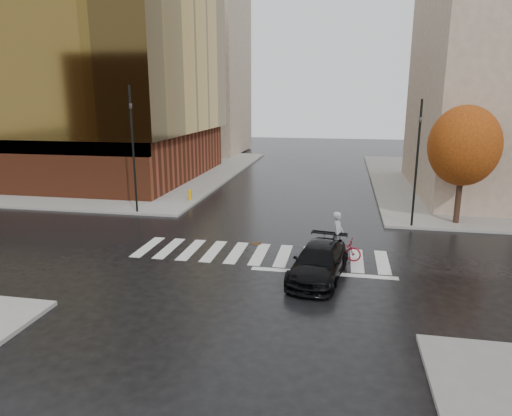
# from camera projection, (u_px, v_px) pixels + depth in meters

# --- Properties ---
(ground) EXTENTS (120.00, 120.00, 0.00)m
(ground) POSITION_uv_depth(u_px,v_px,m) (258.00, 258.00, 20.56)
(ground) COLOR black
(ground) RESTS_ON ground
(sidewalk_nw) EXTENTS (30.00, 30.00, 0.15)m
(sidewalk_nw) POSITION_uv_depth(u_px,v_px,m) (86.00, 170.00, 44.42)
(sidewalk_nw) COLOR gray
(sidewalk_nw) RESTS_ON ground
(crosswalk) EXTENTS (12.00, 3.00, 0.01)m
(crosswalk) POSITION_uv_depth(u_px,v_px,m) (260.00, 254.00, 21.04)
(crosswalk) COLOR silver
(crosswalk) RESTS_ON ground
(office_glass) EXTENTS (27.00, 19.00, 16.00)m
(office_glass) POSITION_uv_depth(u_px,v_px,m) (49.00, 82.00, 39.76)
(office_glass) COLOR maroon
(office_glass) RESTS_ON sidewalk_nw
(building_nw_far) EXTENTS (14.00, 12.00, 20.00)m
(building_nw_far) POSITION_uv_depth(u_px,v_px,m) (186.00, 70.00, 56.33)
(building_nw_far) COLOR gray
(building_nw_far) RESTS_ON sidewalk_nw
(tree_ne_a) EXTENTS (3.80, 3.80, 6.50)m
(tree_ne_a) POSITION_uv_depth(u_px,v_px,m) (464.00, 146.00, 24.71)
(tree_ne_a) COLOR black
(tree_ne_a) RESTS_ON sidewalk_ne
(sedan) EXTENTS (2.55, 4.84, 1.34)m
(sedan) POSITION_uv_depth(u_px,v_px,m) (319.00, 262.00, 18.16)
(sedan) COLOR black
(sedan) RESTS_ON ground
(cyclist) EXTENTS (2.02, 0.99, 2.20)m
(cyclist) POSITION_uv_depth(u_px,v_px,m) (339.00, 244.00, 20.18)
(cyclist) COLOR maroon
(cyclist) RESTS_ON ground
(traffic_light_nw) EXTENTS (0.23, 0.21, 7.58)m
(traffic_light_nw) POSITION_uv_depth(u_px,v_px,m) (133.00, 141.00, 27.10)
(traffic_light_nw) COLOR black
(traffic_light_nw) RESTS_ON sidewalk_nw
(traffic_light_ne) EXTENTS (0.18, 0.20, 6.81)m
(traffic_light_ne) POSITION_uv_depth(u_px,v_px,m) (417.00, 156.00, 24.24)
(traffic_light_ne) COLOR black
(traffic_light_ne) RESTS_ON sidewalk_ne
(fire_hydrant) EXTENTS (0.27, 0.27, 0.75)m
(fire_hydrant) POSITION_uv_depth(u_px,v_px,m) (190.00, 194.00, 31.17)
(fire_hydrant) COLOR #D89F0C
(fire_hydrant) RESTS_ON sidewalk_nw
(manhole) EXTENTS (0.60, 0.60, 0.01)m
(manhole) POSITION_uv_depth(u_px,v_px,m) (256.00, 243.00, 22.55)
(manhole) COLOR #50341C
(manhole) RESTS_ON ground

